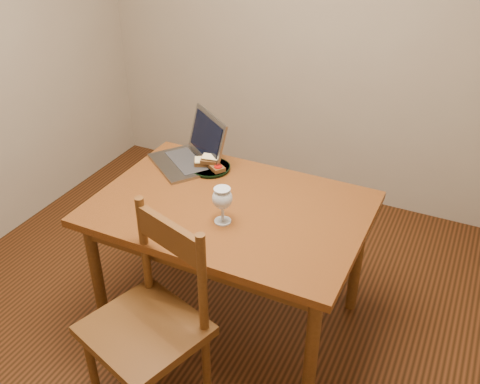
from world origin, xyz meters
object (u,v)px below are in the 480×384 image
at_px(plate, 210,168).
at_px(milk_glass, 222,205).
at_px(chair, 148,316).
at_px(table, 230,220).
at_px(laptop, 193,151).

relative_size(plate, milk_glass, 1.20).
bearing_deg(chair, plate, 119.18).
height_order(table, chair, chair).
relative_size(chair, plate, 2.63).
xyz_separation_m(chair, milk_glass, (0.10, 0.49, 0.30)).
bearing_deg(plate, laptop, 163.73).
bearing_deg(table, plate, 133.35).
xyz_separation_m(table, chair, (-0.07, -0.62, -0.12)).
xyz_separation_m(plate, laptop, (-0.12, 0.04, 0.06)).
relative_size(table, plate, 6.03).
bearing_deg(laptop, table, -2.64).
xyz_separation_m(chair, laptop, (-0.30, 0.93, 0.28)).
relative_size(plate, laptop, 0.45).
xyz_separation_m(table, milk_glass, (0.03, -0.14, 0.18)).
height_order(plate, milk_glass, milk_glass).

